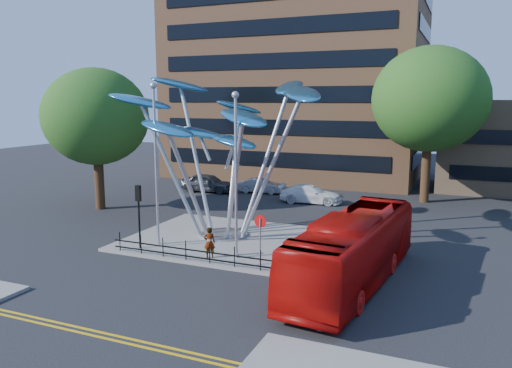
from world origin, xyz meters
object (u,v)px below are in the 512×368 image
at_px(pedestrian, 209,242).
at_px(red_bus, 353,250).
at_px(street_lamp_left, 155,150).
at_px(no_entry_sign_island, 260,231).
at_px(leaf_sculpture, 222,120).
at_px(parked_car_mid, 261,186).
at_px(street_lamp_right, 236,161).
at_px(parked_car_right, 311,194).
at_px(tree_left, 96,117).
at_px(tree_right, 430,99).
at_px(parked_car_left, 208,183).
at_px(traffic_light_island, 139,203).

bearing_deg(pedestrian, red_bus, 153.48).
xyz_separation_m(street_lamp_left, no_entry_sign_island, (6.50, -0.98, -3.54)).
distance_m(leaf_sculpture, parked_car_mid, 15.52).
bearing_deg(leaf_sculpture, street_lamp_right, -55.09).
bearing_deg(parked_car_right, street_lamp_left, 158.50).
xyz_separation_m(tree_left, pedestrian, (13.24, -7.50, -5.86)).
relative_size(leaf_sculpture, street_lamp_right, 1.53).
height_order(street_lamp_left, parked_car_mid, street_lamp_left).
distance_m(pedestrian, parked_car_right, 15.69).
distance_m(street_lamp_left, parked_car_right, 15.99).
height_order(tree_right, parked_car_right, tree_right).
bearing_deg(parked_car_left, parked_car_mid, -76.77).
distance_m(tree_left, parked_car_mid, 14.89).
bearing_deg(tree_right, red_bus, -94.02).
bearing_deg(tree_left, tree_right, 28.61).
bearing_deg(pedestrian, traffic_light_island, -23.37).
bearing_deg(parked_car_right, leaf_sculpture, 165.59).
bearing_deg(street_lamp_left, traffic_light_island, -116.57).
bearing_deg(parked_car_left, parked_car_right, -98.93).
height_order(parked_car_left, parked_car_right, parked_car_left).
relative_size(no_entry_sign_island, parked_car_left, 0.52).
height_order(leaf_sculpture, pedestrian, leaf_sculpture).
distance_m(tree_left, parked_car_left, 11.71).
relative_size(tree_left, no_entry_sign_island, 4.21).
relative_size(tree_right, street_lamp_right, 1.46).
bearing_deg(red_bus, tree_right, 91.78).
xyz_separation_m(street_lamp_right, parked_car_left, (-10.42, 16.19, -4.29)).
relative_size(tree_left, street_lamp_right, 1.24).
xyz_separation_m(traffic_light_island, parked_car_right, (4.81, 15.68, -1.91)).
distance_m(tree_left, traffic_light_island, 12.44).
xyz_separation_m(tree_right, red_bus, (-1.40, -19.90, -6.47)).
distance_m(pedestrian, parked_car_mid, 18.59).
xyz_separation_m(tree_left, parked_car_mid, (8.58, 10.50, -6.15)).
bearing_deg(parked_car_mid, traffic_light_island, 174.38).
relative_size(pedestrian, parked_car_right, 0.32).
bearing_deg(red_bus, parked_car_left, 139.82).
bearing_deg(tree_right, pedestrian, -114.20).
bearing_deg(tree_right, traffic_light_island, -123.69).
height_order(traffic_light_island, red_bus, traffic_light_island).
bearing_deg(parked_car_mid, tree_left, 133.79).
distance_m(street_lamp_right, traffic_light_island, 6.05).
height_order(tree_left, street_lamp_right, tree_left).
bearing_deg(parked_car_mid, street_lamp_left, 176.14).
bearing_deg(traffic_light_island, parked_car_right, 72.95).
height_order(tree_right, street_lamp_left, tree_right).
xyz_separation_m(street_lamp_left, parked_car_left, (-5.42, 15.69, -4.55)).
relative_size(red_bus, parked_car_right, 2.32).
bearing_deg(street_lamp_right, parked_car_right, 92.61).
relative_size(tree_left, street_lamp_left, 1.17).
xyz_separation_m(red_bus, pedestrian, (-7.36, 0.40, -0.63)).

